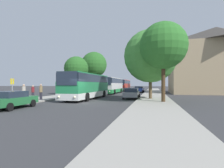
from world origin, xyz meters
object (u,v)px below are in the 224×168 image
object	(u,v)px
parked_car_left_curb	(12,99)
tree_right_mid	(163,46)
parked_car_right_far	(139,89)
bus_front	(88,86)
parked_car_right_near	(132,93)
pedestrian_waiting_near	(33,92)
bus_middle	(112,85)
tree_right_far	(151,70)
tree_left_far	(94,65)
tree_left_near	(76,69)
pedestrian_walking_back	(41,92)
pedestrian_waiting_far	(24,93)
tree_right_near	(150,56)
bus_stop_sign	(12,87)
bus_rear	(124,85)

from	to	relation	value
parked_car_left_curb	tree_right_mid	bearing A→B (deg)	27.56
parked_car_left_curb	parked_car_right_far	bearing A→B (deg)	72.62
bus_front	parked_car_right_near	xyz separation A→B (m)	(5.81, 1.23, -1.02)
pedestrian_waiting_near	tree_right_mid	bearing A→B (deg)	-128.86
bus_middle	tree_right_far	distance (m)	17.10
tree_left_far	tree_left_near	bearing A→B (deg)	-94.66
bus_middle	tree_left_far	size ratio (longest dim) A/B	1.27
parked_car_left_curb	tree_left_far	xyz separation A→B (m)	(-2.14, 26.22, 5.69)
bus_front	tree_left_far	bearing A→B (deg)	106.10
pedestrian_walking_back	tree_right_mid	world-z (taller)	tree_right_mid
bus_middle	pedestrian_waiting_far	world-z (taller)	bus_middle
parked_car_left_curb	parked_car_right_near	size ratio (longest dim) A/B	1.07
parked_car_right_far	tree_right_near	world-z (taller)	tree_right_near
pedestrian_walking_back	tree_right_near	size ratio (longest dim) A/B	0.21
parked_car_right_far	tree_right_far	xyz separation A→B (m)	(2.58, 9.15, 5.15)
parked_car_left_curb	pedestrian_waiting_near	xyz separation A→B (m)	(-3.71, 7.32, 0.25)
bus_stop_sign	tree_right_mid	distance (m)	16.19
tree_left_near	tree_right_near	world-z (taller)	tree_right_near
bus_front	parked_car_right_far	size ratio (longest dim) A/B	2.90
parked_car_right_near	bus_rear	bearing A→B (deg)	-78.84
tree_right_far	pedestrian_waiting_near	bearing A→B (deg)	-114.06
pedestrian_walking_back	tree_left_far	world-z (taller)	tree_left_far
tree_right_mid	parked_car_right_far	bearing A→B (deg)	100.68
tree_left_far	tree_right_mid	world-z (taller)	tree_left_far
parked_car_left_curb	pedestrian_waiting_far	bearing A→B (deg)	116.85
bus_stop_sign	tree_right_far	xyz separation A→B (m)	(13.46, 35.58, 4.25)
pedestrian_waiting_near	pedestrian_waiting_far	world-z (taller)	pedestrian_waiting_far
parked_car_right_near	pedestrian_waiting_far	xyz separation A→B (m)	(-10.55, -7.53, 0.32)
bus_middle	parked_car_right_far	distance (m)	7.62
bus_front	tree_left_far	distance (m)	17.17
bus_rear	tree_right_far	bearing A→B (deg)	-4.00
pedestrian_waiting_near	pedestrian_walking_back	size ratio (longest dim) A/B	0.91
parked_car_left_curb	pedestrian_walking_back	xyz separation A→B (m)	(-1.68, 6.09, 0.34)
bus_rear	pedestrian_waiting_far	world-z (taller)	bus_rear
tree_right_near	tree_right_far	world-z (taller)	tree_right_near
bus_rear	parked_car_right_far	xyz separation A→B (m)	(5.29, -9.75, -0.94)
tree_left_far	tree_right_mid	distance (m)	23.88
bus_front	parked_car_left_curb	distance (m)	10.68
bus_rear	parked_car_left_curb	bearing A→B (deg)	-93.26
parked_car_left_curb	pedestrian_waiting_far	distance (m)	4.65
bus_front	pedestrian_walking_back	xyz separation A→B (m)	(-4.14, -4.25, -0.69)
tree_left_far	tree_right_mid	xyz separation A→B (m)	(14.23, -19.17, -0.49)
tree_left_near	tree_left_far	distance (m)	8.27
parked_car_right_near	tree_left_far	world-z (taller)	tree_left_far
pedestrian_waiting_far	tree_right_near	xyz separation A→B (m)	(13.01, 6.76, 4.43)
pedestrian_waiting_far	pedestrian_walking_back	world-z (taller)	pedestrian_walking_back
bus_rear	tree_right_near	bearing A→B (deg)	-73.67
parked_car_right_far	pedestrian_waiting_near	size ratio (longest dim) A/B	2.47
pedestrian_waiting_far	tree_left_near	size ratio (longest dim) A/B	0.26
tree_right_mid	tree_right_far	xyz separation A→B (m)	(-1.70, 31.85, -0.03)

